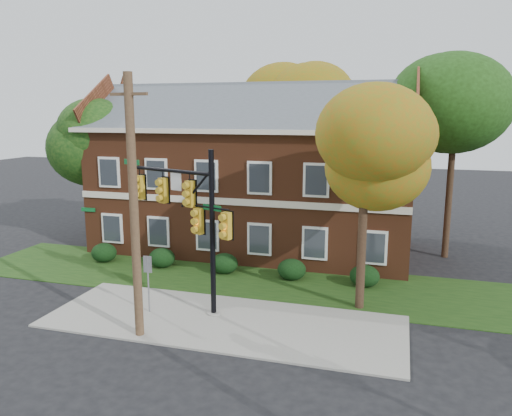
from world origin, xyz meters
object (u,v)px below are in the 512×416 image
(hedge_far_right, at_px, (365,276))
(tree_near_right, at_px, (371,149))
(tree_far_rear, at_px, (303,101))
(apartment_building, at_px, (254,165))
(tree_left_rear, at_px, (98,135))
(hedge_left, at_px, (162,258))
(hedge_right, at_px, (292,270))
(hedge_center, at_px, (224,263))
(sign_post, at_px, (148,275))
(traffic_signal, at_px, (190,212))
(tree_right_rear, at_px, (462,111))
(hedge_far_left, at_px, (104,253))
(utility_pole, at_px, (134,209))

(hedge_far_right, height_order, tree_near_right, tree_near_right)
(hedge_far_right, relative_size, tree_far_rear, 0.12)
(apartment_building, height_order, hedge_far_right, apartment_building)
(tree_far_rear, bearing_deg, tree_left_rear, -141.03)
(hedge_left, xyz_separation_m, tree_near_right, (10.72, -2.83, 6.14))
(hedge_right, bearing_deg, hedge_far_right, 0.00)
(hedge_center, distance_m, tree_far_rear, 15.57)
(tree_near_right, bearing_deg, hedge_left, 165.19)
(hedge_right, bearing_deg, apartment_building, 123.67)
(tree_left_rear, xyz_separation_m, sign_post, (8.55, -9.84, -5.03))
(apartment_building, bearing_deg, hedge_far_right, -36.89)
(hedge_center, bearing_deg, traffic_signal, -86.41)
(hedge_right, bearing_deg, tree_far_rear, 99.36)
(tree_right_rear, bearing_deg, hedge_left, -157.58)
(hedge_far_right, bearing_deg, traffic_signal, -144.42)
(hedge_left, relative_size, hedge_far_right, 1.00)
(tree_left_rear, xyz_separation_m, tree_far_rear, (11.07, 8.96, 2.16))
(hedge_right, bearing_deg, sign_post, -129.39)
(hedge_right, bearing_deg, hedge_left, 180.00)
(hedge_left, distance_m, tree_right_rear, 17.74)
(hedge_far_left, height_order, hedge_center, same)
(tree_far_rear, bearing_deg, hedge_left, -110.29)
(apartment_building, bearing_deg, tree_right_rear, 4.33)
(hedge_right, xyz_separation_m, sign_post, (-4.68, -5.70, 1.13))
(hedge_right, relative_size, traffic_signal, 0.21)
(utility_pole, xyz_separation_m, sign_post, (-0.68, 2.00, -3.13))
(hedge_left, relative_size, hedge_right, 1.00)
(hedge_center, bearing_deg, hedge_far_right, 0.00)
(tree_left_rear, bearing_deg, sign_post, -49.01)
(apartment_building, height_order, hedge_left, apartment_building)
(hedge_far_left, relative_size, tree_right_rear, 0.13)
(traffic_signal, height_order, sign_post, traffic_signal)
(hedge_left, distance_m, sign_post, 6.26)
(hedge_left, relative_size, tree_far_rear, 0.12)
(apartment_building, height_order, tree_left_rear, apartment_building)
(traffic_signal, bearing_deg, utility_pole, -85.58)
(tree_near_right, relative_size, utility_pole, 0.91)
(tree_near_right, bearing_deg, tree_left_rear, 157.64)
(tree_near_right, distance_m, tree_left_rear, 18.33)
(hedge_center, bearing_deg, hedge_far_left, 180.00)
(apartment_building, distance_m, tree_near_right, 10.97)
(tree_right_rear, bearing_deg, tree_far_rear, 145.00)
(apartment_building, distance_m, traffic_signal, 10.08)
(hedge_far_left, distance_m, hedge_left, 3.50)
(tree_left_rear, distance_m, tree_right_rear, 21.19)
(tree_right_rear, relative_size, sign_post, 4.37)
(hedge_far_left, xyz_separation_m, traffic_signal, (7.30, -4.79, 3.63))
(traffic_signal, distance_m, utility_pole, 3.08)
(hedge_left, distance_m, traffic_signal, 7.11)
(tree_left_rear, bearing_deg, hedge_left, -33.59)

